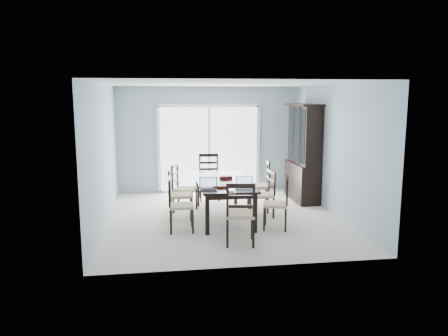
{
  "coord_description": "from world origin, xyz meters",
  "views": [
    {
      "loc": [
        -1.18,
        -8.23,
        2.39
      ],
      "look_at": [
        0.02,
        0.0,
        1.0
      ],
      "focal_mm": 35.0,
      "sensor_mm": 36.0,
      "label": 1
    }
  ],
  "objects_px": {
    "china_hutch": "(303,154)",
    "dining_table": "(223,184)",
    "chair_right_far": "(263,179)",
    "chair_end_near": "(240,207)",
    "chair_left_mid": "(175,188)",
    "chair_end_far": "(209,172)",
    "cell_phone": "(231,191)",
    "chair_left_near": "(176,199)",
    "chair_right_mid": "(267,189)",
    "laptop_dark": "(208,187)",
    "laptop_silver": "(244,185)",
    "chair_right_near": "(281,197)",
    "chair_left_far": "(180,182)",
    "game_box": "(226,177)",
    "hot_tub": "(182,167)"
  },
  "relations": [
    {
      "from": "china_hutch",
      "to": "dining_table",
      "type": "bearing_deg",
      "value": -148.29
    },
    {
      "from": "chair_right_far",
      "to": "chair_end_near",
      "type": "xyz_separation_m",
      "value": [
        -0.9,
        -2.3,
        0.02
      ]
    },
    {
      "from": "chair_left_mid",
      "to": "chair_end_far",
      "type": "bearing_deg",
      "value": 156.22
    },
    {
      "from": "chair_right_far",
      "to": "cell_phone",
      "type": "relative_size",
      "value": 10.3
    },
    {
      "from": "chair_left_mid",
      "to": "chair_end_near",
      "type": "height_order",
      "value": "chair_end_near"
    },
    {
      "from": "chair_left_near",
      "to": "chair_right_mid",
      "type": "bearing_deg",
      "value": 112.86
    },
    {
      "from": "laptop_dark",
      "to": "laptop_silver",
      "type": "xyz_separation_m",
      "value": [
        0.65,
        0.05,
        -0.0
      ]
    },
    {
      "from": "chair_right_near",
      "to": "chair_left_near",
      "type": "bearing_deg",
      "value": 102.51
    },
    {
      "from": "chair_right_far",
      "to": "laptop_dark",
      "type": "xyz_separation_m",
      "value": [
        -1.33,
        -1.48,
        0.18
      ]
    },
    {
      "from": "chair_right_near",
      "to": "cell_phone",
      "type": "relative_size",
      "value": 9.69
    },
    {
      "from": "chair_left_far",
      "to": "chair_left_mid",
      "type": "bearing_deg",
      "value": 6.04
    },
    {
      "from": "dining_table",
      "to": "chair_left_mid",
      "type": "height_order",
      "value": "chair_left_mid"
    },
    {
      "from": "chair_left_near",
      "to": "chair_right_far",
      "type": "height_order",
      "value": "chair_right_far"
    },
    {
      "from": "game_box",
      "to": "chair_left_far",
      "type": "bearing_deg",
      "value": 150.69
    },
    {
      "from": "chair_left_near",
      "to": "chair_right_near",
      "type": "bearing_deg",
      "value": 87.25
    },
    {
      "from": "chair_end_far",
      "to": "hot_tub",
      "type": "distance_m",
      "value": 2.01
    },
    {
      "from": "laptop_silver",
      "to": "laptop_dark",
      "type": "bearing_deg",
      "value": -165.19
    },
    {
      "from": "chair_end_far",
      "to": "chair_end_near",
      "type": "bearing_deg",
      "value": 95.23
    },
    {
      "from": "laptop_silver",
      "to": "game_box",
      "type": "relative_size",
      "value": 1.38
    },
    {
      "from": "china_hutch",
      "to": "chair_right_far",
      "type": "relative_size",
      "value": 1.87
    },
    {
      "from": "chair_left_far",
      "to": "chair_end_near",
      "type": "height_order",
      "value": "chair_end_near"
    },
    {
      "from": "chair_end_near",
      "to": "cell_phone",
      "type": "bearing_deg",
      "value": 103.23
    },
    {
      "from": "chair_left_mid",
      "to": "chair_left_near",
      "type": "bearing_deg",
      "value": 2.3
    },
    {
      "from": "cell_phone",
      "to": "chair_right_far",
      "type": "bearing_deg",
      "value": 75.52
    },
    {
      "from": "chair_right_near",
      "to": "chair_right_far",
      "type": "xyz_separation_m",
      "value": [
        0.02,
        1.52,
        0.04
      ]
    },
    {
      "from": "dining_table",
      "to": "chair_right_near",
      "type": "xyz_separation_m",
      "value": [
        0.92,
        -0.84,
        -0.09
      ]
    },
    {
      "from": "chair_right_far",
      "to": "cell_phone",
      "type": "distance_m",
      "value": 1.93
    },
    {
      "from": "chair_end_far",
      "to": "game_box",
      "type": "distance_m",
      "value": 1.54
    },
    {
      "from": "chair_right_mid",
      "to": "chair_end_near",
      "type": "bearing_deg",
      "value": 149.1
    },
    {
      "from": "china_hutch",
      "to": "cell_phone",
      "type": "bearing_deg",
      "value": -132.03
    },
    {
      "from": "chair_left_far",
      "to": "laptop_dark",
      "type": "bearing_deg",
      "value": 34.4
    },
    {
      "from": "laptop_dark",
      "to": "laptop_silver",
      "type": "distance_m",
      "value": 0.65
    },
    {
      "from": "china_hutch",
      "to": "chair_right_far",
      "type": "xyz_separation_m",
      "value": [
        -1.08,
        -0.57,
        -0.45
      ]
    },
    {
      "from": "chair_right_mid",
      "to": "laptop_silver",
      "type": "distance_m",
      "value": 0.99
    },
    {
      "from": "laptop_dark",
      "to": "chair_right_far",
      "type": "bearing_deg",
      "value": 54.43
    },
    {
      "from": "chair_right_near",
      "to": "laptop_silver",
      "type": "distance_m",
      "value": 0.7
    },
    {
      "from": "laptop_dark",
      "to": "cell_phone",
      "type": "relative_size",
      "value": 2.92
    },
    {
      "from": "china_hutch",
      "to": "chair_left_near",
      "type": "height_order",
      "value": "china_hutch"
    },
    {
      "from": "chair_left_near",
      "to": "chair_left_far",
      "type": "xyz_separation_m",
      "value": [
        0.14,
        1.35,
        0.02
      ]
    },
    {
      "from": "chair_right_near",
      "to": "chair_end_far",
      "type": "height_order",
      "value": "chair_end_far"
    },
    {
      "from": "chair_left_mid",
      "to": "cell_phone",
      "type": "xyz_separation_m",
      "value": [
        0.92,
        -1.08,
        0.15
      ]
    },
    {
      "from": "laptop_silver",
      "to": "dining_table",
      "type": "bearing_deg",
      "value": 120.28
    },
    {
      "from": "chair_end_near",
      "to": "cell_phone",
      "type": "height_order",
      "value": "chair_end_near"
    },
    {
      "from": "chair_right_near",
      "to": "chair_end_far",
      "type": "relative_size",
      "value": 0.92
    },
    {
      "from": "chair_right_near",
      "to": "hot_tub",
      "type": "relative_size",
      "value": 0.65
    },
    {
      "from": "chair_right_mid",
      "to": "chair_right_far",
      "type": "relative_size",
      "value": 0.9
    },
    {
      "from": "chair_left_far",
      "to": "chair_right_near",
      "type": "height_order",
      "value": "chair_left_far"
    },
    {
      "from": "dining_table",
      "to": "hot_tub",
      "type": "relative_size",
      "value": 1.29
    },
    {
      "from": "china_hutch",
      "to": "chair_left_far",
      "type": "distance_m",
      "value": 2.93
    },
    {
      "from": "chair_right_mid",
      "to": "china_hutch",
      "type": "bearing_deg",
      "value": -46.78
    }
  ]
}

